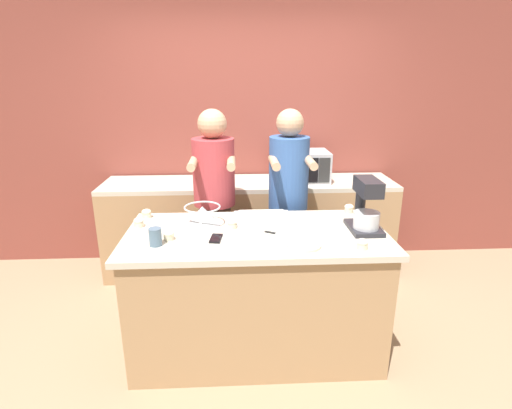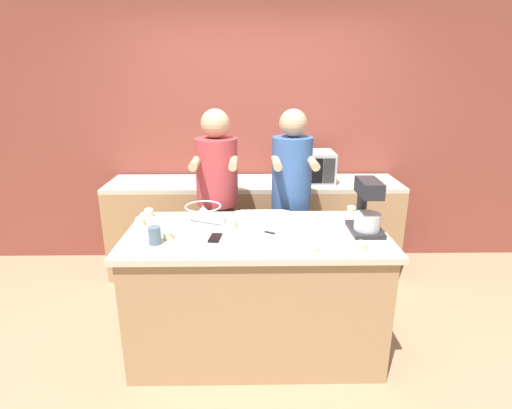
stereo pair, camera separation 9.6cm
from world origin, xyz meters
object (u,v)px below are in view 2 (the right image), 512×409
at_px(cupcake_0, 149,212).
at_px(cupcake_1, 232,223).
at_px(mixing_bowl, 203,214).
at_px(cupcake_4, 351,209).
at_px(drinking_glass, 155,235).
at_px(person_right, 291,205).
at_px(small_plate, 302,246).
at_px(knife, 277,234).
at_px(microwave_oven, 306,167).
at_px(cupcake_2, 361,246).
at_px(baking_tray, 263,218).
at_px(stand_mixer, 367,209).
at_px(cell_phone, 215,238).
at_px(person_left, 218,205).
at_px(cupcake_5, 168,234).
at_px(cupcake_3, 140,221).

relative_size(cupcake_0, cupcake_1, 1.00).
height_order(mixing_bowl, cupcake_4, mixing_bowl).
height_order(drinking_glass, cupcake_1, drinking_glass).
relative_size(person_right, small_plate, 7.68).
distance_m(knife, cupcake_1, 0.33).
height_order(microwave_oven, cupcake_2, microwave_oven).
bearing_deg(knife, cupcake_1, 156.72).
distance_m(baking_tray, microwave_oven, 1.12).
bearing_deg(person_right, cupcake_1, -128.38).
relative_size(cupcake_1, cupcake_2, 1.00).
xyz_separation_m(person_right, mixing_bowl, (-0.67, -0.51, 0.10)).
relative_size(cupcake_0, cupcake_4, 1.00).
bearing_deg(stand_mixer, baking_tray, 160.95).
height_order(cell_phone, cupcake_2, cupcake_2).
bearing_deg(baking_tray, microwave_oven, 66.54).
bearing_deg(cell_phone, cupcake_4, 25.27).
height_order(cupcake_1, cupcake_4, same).
height_order(baking_tray, cupcake_1, cupcake_1).
xyz_separation_m(cupcake_1, cupcake_2, (0.79, -0.39, 0.00)).
relative_size(mixing_bowl, cupcake_0, 3.69).
bearing_deg(cell_phone, cupcake_0, 140.53).
xyz_separation_m(person_right, small_plate, (-0.02, -0.91, 0.03)).
bearing_deg(small_plate, stand_mixer, 28.17).
relative_size(person_left, cupcake_4, 24.04).
xyz_separation_m(knife, cupcake_1, (-0.30, 0.13, 0.03)).
height_order(stand_mixer, drinking_glass, stand_mixer).
height_order(stand_mixer, cupcake_2, stand_mixer).
relative_size(mixing_bowl, cupcake_5, 3.69).
distance_m(cupcake_0, cupcake_4, 1.52).
xyz_separation_m(knife, cupcake_2, (0.48, -0.26, 0.03)).
height_order(knife, cupcake_1, cupcake_1).
bearing_deg(drinking_glass, stand_mixer, 7.60).
bearing_deg(stand_mixer, cupcake_0, 167.75).
height_order(drinking_glass, cupcake_3, drinking_glass).
bearing_deg(cupcake_5, person_right, 41.63).
relative_size(cell_phone, knife, 0.76).
height_order(stand_mixer, cupcake_5, stand_mixer).
xyz_separation_m(person_left, cupcake_3, (-0.50, -0.52, 0.06)).
height_order(cell_phone, cupcake_4, cupcake_4).
bearing_deg(drinking_glass, cupcake_1, 29.58).
distance_m(cupcake_2, cupcake_5, 1.20).
height_order(microwave_oven, cupcake_3, microwave_oven).
relative_size(cupcake_1, cupcake_3, 1.00).
bearing_deg(cupcake_0, person_right, 17.22).
bearing_deg(small_plate, person_right, 88.59).
bearing_deg(stand_mixer, cupcake_1, 174.61).
bearing_deg(person_left, cupcake_4, -16.36).
bearing_deg(knife, baking_tray, 107.09).
bearing_deg(cupcake_4, cupcake_5, -160.22).
bearing_deg(cupcake_1, person_right, 51.62).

